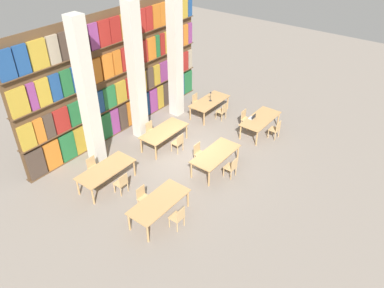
% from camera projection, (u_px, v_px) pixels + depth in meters
% --- Properties ---
extents(ground_plane, '(40.00, 40.00, 0.00)m').
position_uv_depth(ground_plane, '(189.00, 156.00, 15.88)').
color(ground_plane, gray).
extents(bookshelf_bank, '(10.27, 0.35, 5.50)m').
position_uv_depth(bookshelf_bank, '(120.00, 77.00, 16.39)').
color(bookshelf_bank, brown).
rests_on(bookshelf_bank, ground_plane).
extents(pillar_left, '(0.53, 0.53, 6.00)m').
position_uv_depth(pillar_left, '(87.00, 96.00, 13.94)').
color(pillar_left, beige).
rests_on(pillar_left, ground_plane).
extents(pillar_center, '(0.53, 0.53, 6.00)m').
position_uv_depth(pillar_center, '(136.00, 74.00, 15.63)').
color(pillar_center, beige).
rests_on(pillar_center, ground_plane).
extents(pillar_right, '(0.53, 0.53, 6.00)m').
position_uv_depth(pillar_right, '(175.00, 56.00, 17.31)').
color(pillar_right, beige).
rests_on(pillar_right, ground_plane).
extents(reading_table_0, '(2.23, 1.00, 0.76)m').
position_uv_depth(reading_table_0, '(159.00, 203.00, 12.51)').
color(reading_table_0, tan).
rests_on(reading_table_0, ground_plane).
extents(chair_0, '(0.42, 0.40, 0.87)m').
position_uv_depth(chair_0, '(178.00, 217.00, 12.27)').
color(chair_0, tan).
rests_on(chair_0, ground_plane).
extents(chair_1, '(0.42, 0.40, 0.87)m').
position_uv_depth(chair_1, '(143.00, 197.00, 13.06)').
color(chair_1, tan).
rests_on(chair_1, ground_plane).
extents(reading_table_1, '(2.23, 1.00, 0.76)m').
position_uv_depth(reading_table_1, '(216.00, 155.00, 14.79)').
color(reading_table_1, tan).
rests_on(reading_table_1, ground_plane).
extents(chair_2, '(0.42, 0.40, 0.87)m').
position_uv_depth(chair_2, '(232.00, 167.00, 14.50)').
color(chair_2, tan).
rests_on(chair_2, ground_plane).
extents(chair_3, '(0.42, 0.40, 0.87)m').
position_uv_depth(chair_3, '(199.00, 153.00, 15.29)').
color(chair_3, tan).
rests_on(chair_3, ground_plane).
extents(reading_table_2, '(2.23, 1.00, 0.76)m').
position_uv_depth(reading_table_2, '(261.00, 120.00, 17.08)').
color(reading_table_2, tan).
rests_on(reading_table_2, ground_plane).
extents(chair_4, '(0.42, 0.40, 0.87)m').
position_uv_depth(chair_4, '(276.00, 129.00, 16.81)').
color(chair_4, tan).
rests_on(chair_4, ground_plane).
extents(chair_5, '(0.42, 0.40, 0.87)m').
position_uv_depth(chair_5, '(245.00, 118.00, 17.60)').
color(chair_5, tan).
rests_on(chair_5, ground_plane).
extents(laptop, '(0.32, 0.22, 0.21)m').
position_uv_depth(laptop, '(252.00, 118.00, 17.01)').
color(laptop, silver).
rests_on(laptop, reading_table_2).
extents(reading_table_3, '(2.23, 1.00, 0.76)m').
position_uv_depth(reading_table_3, '(106.00, 170.00, 13.97)').
color(reading_table_3, tan).
rests_on(reading_table_3, ground_plane).
extents(chair_6, '(0.42, 0.40, 0.87)m').
position_uv_depth(chair_6, '(122.00, 183.00, 13.71)').
color(chair_6, tan).
rests_on(chair_6, ground_plane).
extents(chair_7, '(0.42, 0.40, 0.87)m').
position_uv_depth(chair_7, '(94.00, 167.00, 14.50)').
color(chair_7, tan).
rests_on(chair_7, ground_plane).
extents(reading_table_4, '(2.23, 1.00, 0.76)m').
position_uv_depth(reading_table_4, '(164.00, 132.00, 16.20)').
color(reading_table_4, tan).
rests_on(reading_table_4, ground_plane).
extents(chair_8, '(0.42, 0.40, 0.87)m').
position_uv_depth(chair_8, '(178.00, 142.00, 15.93)').
color(chair_8, tan).
rests_on(chair_8, ground_plane).
extents(chair_9, '(0.42, 0.40, 0.87)m').
position_uv_depth(chair_9, '(151.00, 130.00, 16.72)').
color(chair_9, tan).
rests_on(chair_9, ground_plane).
extents(reading_table_5, '(2.23, 1.00, 0.76)m').
position_uv_depth(reading_table_5, '(210.00, 102.00, 18.50)').
color(reading_table_5, tan).
rests_on(reading_table_5, ground_plane).
extents(chair_10, '(0.42, 0.40, 0.87)m').
position_uv_depth(chair_10, '(222.00, 111.00, 18.22)').
color(chair_10, tan).
rests_on(chair_10, ground_plane).
extents(chair_11, '(0.42, 0.40, 0.87)m').
position_uv_depth(chair_11, '(197.00, 102.00, 19.01)').
color(chair_11, tan).
rests_on(chair_11, ground_plane).
extents(desk_lamp_0, '(0.14, 0.14, 0.49)m').
position_uv_depth(desk_lamp_0, '(211.00, 95.00, 18.28)').
color(desk_lamp_0, '#232328').
rests_on(desk_lamp_0, reading_table_5).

